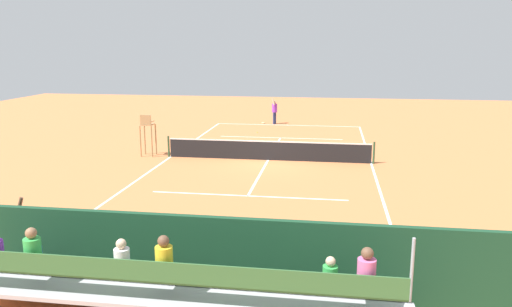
% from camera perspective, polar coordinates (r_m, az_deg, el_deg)
% --- Properties ---
extents(ground_plane, '(60.00, 60.00, 0.00)m').
position_cam_1_polar(ground_plane, '(24.75, 1.39, -0.75)').
color(ground_plane, '#D17542').
extents(court_line_markings, '(10.10, 22.20, 0.01)m').
position_cam_1_polar(court_line_markings, '(24.78, 1.40, -0.73)').
color(court_line_markings, white).
rests_on(court_line_markings, ground).
extents(tennis_net, '(10.30, 0.10, 1.07)m').
position_cam_1_polar(tennis_net, '(24.64, 1.39, 0.38)').
color(tennis_net, black).
rests_on(tennis_net, ground).
extents(backdrop_wall, '(18.00, 0.16, 2.00)m').
position_cam_1_polar(backdrop_wall, '(11.34, -7.74, -11.77)').
color(backdrop_wall, '#194228').
rests_on(backdrop_wall, ground).
extents(bleacher_stand, '(9.06, 2.40, 2.48)m').
position_cam_1_polar(bleacher_stand, '(10.20, -10.20, -15.07)').
color(bleacher_stand, '#B2B2B7').
rests_on(bleacher_stand, ground).
extents(umpire_chair, '(0.67, 0.67, 2.14)m').
position_cam_1_polar(umpire_chair, '(26.01, -12.28, 2.56)').
color(umpire_chair, '#A88456').
rests_on(umpire_chair, ground).
extents(courtside_bench, '(1.80, 0.40, 0.93)m').
position_cam_1_polar(courtside_bench, '(11.79, 5.82, -13.11)').
color(courtside_bench, '#234C2D').
rests_on(courtside_bench, ground).
extents(equipment_bag, '(0.90, 0.36, 0.36)m').
position_cam_1_polar(equipment_bag, '(12.10, -4.34, -14.38)').
color(equipment_bag, '#334C8C').
rests_on(equipment_bag, ground).
extents(tennis_player, '(0.46, 0.56, 1.93)m').
position_cam_1_polar(tennis_player, '(35.88, 2.13, 5.00)').
color(tennis_player, navy).
rests_on(tennis_player, ground).
extents(tennis_racket, '(0.41, 0.57, 0.03)m').
position_cam_1_polar(tennis_racket, '(36.42, 0.81, 3.52)').
color(tennis_racket, black).
rests_on(tennis_racket, ground).
extents(tennis_ball_near, '(0.07, 0.07, 0.07)m').
position_cam_1_polar(tennis_ball_near, '(32.35, 0.14, 2.43)').
color(tennis_ball_near, '#CCDB33').
rests_on(tennis_ball_near, ground).
extents(line_judge, '(0.45, 0.56, 1.93)m').
position_cam_1_polar(line_judge, '(13.76, -25.41, -8.42)').
color(line_judge, '#232328').
rests_on(line_judge, ground).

